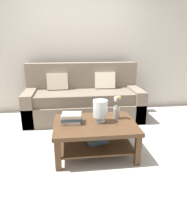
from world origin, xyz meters
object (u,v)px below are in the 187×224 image
Objects in this scene: coffee_table at (95,131)px; book_stack_main at (72,118)px; flower_pitcher at (117,109)px; couch at (84,100)px; glass_hurricane_vase at (100,109)px.

book_stack_main reaches higher than coffee_table.
flower_pitcher reaches higher than coffee_table.
couch is 7.90× the size of book_stack_main.
couch reaches higher than book_stack_main.
glass_hurricane_vase is 0.88× the size of flower_pitcher.
glass_hurricane_vase is at bearing -85.03° from couch.
flower_pitcher is (0.62, 0.08, 0.07)m from book_stack_main.
book_stack_main is at bearing -101.03° from couch.
glass_hurricane_vase is 0.26m from flower_pitcher.
couch is 6.55× the size of flower_pitcher.
flower_pitcher is (0.32, 0.12, 0.27)m from coffee_table.
coffee_table is at bearing -88.15° from couch.
book_stack_main is (-0.26, -1.35, 0.14)m from couch.
book_stack_main is at bearing -172.62° from flower_pitcher.
book_stack_main is at bearing 178.41° from glass_hurricane_vase.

